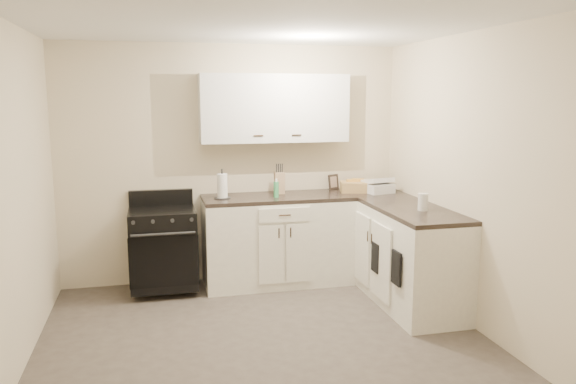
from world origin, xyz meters
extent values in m
plane|color=#473F38|center=(0.00, 0.00, 0.00)|extent=(3.60, 3.60, 0.00)
plane|color=white|center=(0.00, 0.00, 2.50)|extent=(3.60, 3.60, 0.00)
plane|color=beige|center=(0.00, 1.80, 1.25)|extent=(3.60, 0.00, 3.60)
plane|color=beige|center=(1.80, 0.00, 1.25)|extent=(0.00, 3.60, 3.60)
plane|color=beige|center=(-1.80, 0.00, 1.25)|extent=(0.00, 3.60, 3.60)
plane|color=beige|center=(0.00, -1.80, 1.25)|extent=(3.60, 0.00, 3.60)
cube|color=silver|center=(0.43, 1.50, 0.45)|extent=(1.55, 0.60, 0.90)
cube|color=silver|center=(1.50, 0.85, 0.45)|extent=(0.60, 1.90, 0.90)
cube|color=black|center=(0.43, 1.50, 0.92)|extent=(1.55, 0.60, 0.04)
cube|color=black|center=(1.50, 0.85, 0.92)|extent=(0.60, 1.90, 0.04)
cube|color=silver|center=(0.43, 1.65, 1.84)|extent=(1.55, 0.30, 0.70)
cube|color=black|center=(-0.76, 1.48, 0.46)|extent=(0.65, 0.56, 0.79)
cube|color=tan|center=(0.47, 1.62, 1.05)|extent=(0.11, 0.10, 0.23)
cylinder|color=white|center=(-0.15, 1.49, 1.07)|extent=(0.13, 0.13, 0.25)
cylinder|color=#40A761|center=(0.39, 1.42, 1.02)|extent=(0.06, 0.06, 0.16)
cube|color=black|center=(1.12, 1.76, 1.02)|extent=(0.14, 0.09, 0.17)
cube|color=tan|center=(1.31, 1.53, 1.00)|extent=(0.38, 0.29, 0.11)
cube|color=white|center=(1.52, 1.43, 0.99)|extent=(0.33, 0.31, 0.10)
cylinder|color=silver|center=(1.54, 0.45, 1.02)|extent=(0.10, 0.10, 0.15)
cube|color=black|center=(1.18, 0.19, 0.50)|extent=(0.02, 0.17, 0.30)
cube|color=black|center=(1.18, 0.65, 0.46)|extent=(0.02, 0.16, 0.28)
camera|label=1|loc=(-0.83, -4.12, 1.97)|focal=35.00mm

